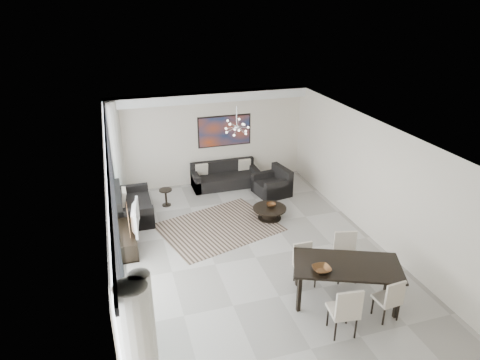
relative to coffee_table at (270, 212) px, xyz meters
name	(u,v)px	position (x,y,z in m)	size (l,w,h in m)	color
room_shell	(277,198)	(-0.50, -1.65, 1.27)	(6.00, 9.00, 2.90)	#A8A39B
window_wall	(120,219)	(-3.81, -1.65, 1.29)	(0.37, 8.95, 2.90)	silver
soffit	(209,97)	(-0.96, 2.65, 2.59)	(5.98, 0.40, 0.26)	white
painting	(225,131)	(-0.46, 2.82, 1.47)	(1.68, 0.04, 0.98)	#A33B16
chandelier	(237,127)	(-0.66, 0.85, 2.17)	(0.66, 0.66, 0.71)	silver
rug	(219,227)	(-1.43, -0.08, -0.17)	(2.83, 2.17, 0.01)	black
coffee_table	(270,212)	(0.00, 0.00, 0.00)	(0.90, 0.90, 0.31)	black
bowl_coffee	(271,205)	(0.06, 0.06, 0.18)	(0.26, 0.26, 0.08)	brown
sofa_main	(225,178)	(-0.58, 2.41, 0.07)	(2.04, 0.83, 0.74)	black
loveseat	(132,207)	(-3.51, 1.16, 0.10)	(0.93, 1.66, 0.83)	black
armchair	(273,185)	(0.63, 1.40, 0.10)	(1.06, 1.10, 0.80)	black
side_table	(166,195)	(-2.53, 1.57, 0.15)	(0.36, 0.36, 0.50)	black
tv_console	(127,239)	(-3.72, -0.35, 0.05)	(0.40, 1.44, 0.45)	black
television	(132,218)	(-3.56, -0.32, 0.58)	(1.06, 0.14, 0.61)	gray
dining_table	(347,268)	(0.20, -3.57, 0.58)	(2.24, 1.71, 0.84)	black
dining_chair_sw	(346,309)	(-0.29, -4.42, 0.41)	(0.53, 0.53, 1.03)	beige
dining_chair_se	(391,298)	(0.69, -4.30, 0.33)	(0.44, 0.44, 0.89)	beige
dining_chair_nw	(304,261)	(-0.32, -2.79, 0.33)	(0.41, 0.41, 0.89)	beige
dining_chair_ne	(346,252)	(0.60, -2.85, 0.41)	(0.57, 0.57, 1.02)	beige
bowl_dining	(322,269)	(-0.36, -3.61, 0.70)	(0.34, 0.34, 0.08)	brown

